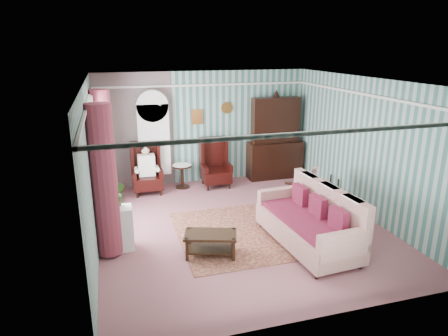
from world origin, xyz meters
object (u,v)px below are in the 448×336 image
object	(u,v)px
coffee_table	(211,244)
nest_table	(326,187)
seated_woman	(147,170)
round_side_table	(182,176)
wingback_right	(216,163)
dresser_hutch	(276,136)
wingback_left	(147,169)
plant_stand	(117,229)
sofa	(307,220)
bookcase	(154,145)
floral_armchair	(298,194)

from	to	relation	value
coffee_table	nest_table	bearing A→B (deg)	29.33
seated_woman	coffee_table	size ratio (longest dim) A/B	1.32
round_side_table	coffee_table	bearing A→B (deg)	-92.63
wingback_right	dresser_hutch	bearing A→B (deg)	8.77
wingback_left	seated_woman	world-z (taller)	wingback_left
wingback_right	round_side_table	world-z (taller)	wingback_right
dresser_hutch	coffee_table	bearing A→B (deg)	-126.81
plant_stand	sofa	distance (m)	3.40
wingback_left	plant_stand	size ratio (longest dim) A/B	1.56
round_side_table	wingback_right	bearing A→B (deg)	-10.01
round_side_table	sofa	world-z (taller)	sofa
wingback_left	round_side_table	world-z (taller)	wingback_left
bookcase	floral_armchair	world-z (taller)	bookcase
bookcase	sofa	bearing A→B (deg)	-60.36
wingback_right	plant_stand	size ratio (longest dim) A/B	1.56
round_side_table	nest_table	world-z (taller)	round_side_table
round_side_table	seated_woman	bearing A→B (deg)	-170.54
wingback_left	sofa	distance (m)	4.36
seated_woman	round_side_table	distance (m)	0.96
wingback_left	floral_armchair	distance (m)	3.72
nest_table	plant_stand	bearing A→B (deg)	-166.16
nest_table	floral_armchair	distance (m)	1.27
wingback_right	nest_table	distance (m)	2.81
dresser_hutch	wingback_left	world-z (taller)	dresser_hutch
dresser_hutch	sofa	world-z (taller)	dresser_hutch
wingback_left	nest_table	bearing A→B (deg)	-20.85
nest_table	plant_stand	distance (m)	5.02
dresser_hutch	round_side_table	size ratio (longest dim) A/B	3.93
wingback_right	coffee_table	size ratio (longest dim) A/B	1.39
wingback_left	floral_armchair	world-z (taller)	wingback_left
sofa	bookcase	bearing A→B (deg)	25.26
dresser_hutch	wingback_right	size ratio (longest dim) A/B	1.89
bookcase	dresser_hutch	distance (m)	3.25
plant_stand	floral_armchair	bearing A→B (deg)	8.32
floral_armchair	nest_table	bearing A→B (deg)	-27.36
coffee_table	dresser_hutch	bearing A→B (deg)	53.19
floral_armchair	coffee_table	world-z (taller)	floral_armchair
nest_table	floral_armchair	xyz separation A→B (m)	(-1.08, -0.65, 0.19)
coffee_table	round_side_table	bearing A→B (deg)	87.37
wingback_left	seated_woman	bearing A→B (deg)	0.00
bookcase	round_side_table	world-z (taller)	bookcase
round_side_table	dresser_hutch	bearing A→B (deg)	2.64
round_side_table	coffee_table	size ratio (longest dim) A/B	0.67
wingback_right	nest_table	bearing A→B (deg)	-33.75
round_side_table	nest_table	size ratio (longest dim) A/B	1.11
plant_stand	coffee_table	world-z (taller)	plant_stand
sofa	dresser_hutch	bearing A→B (deg)	-19.00
bookcase	wingback_left	world-z (taller)	bookcase
bookcase	dresser_hutch	world-z (taller)	dresser_hutch
nest_table	coffee_table	bearing A→B (deg)	-150.67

